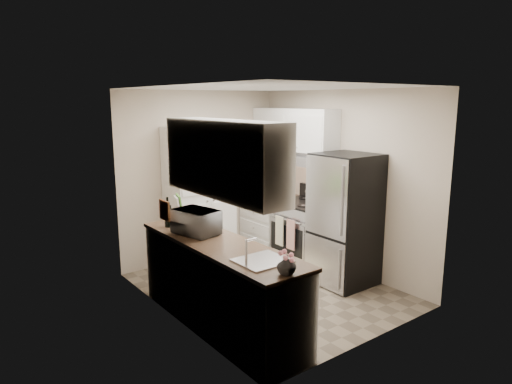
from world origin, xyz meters
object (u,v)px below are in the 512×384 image
Objects in this scene: refrigerator at (345,219)px; toaster_oven at (275,186)px; wine_bottle at (168,213)px; pantry_cabinet at (200,197)px; electric_range at (304,233)px; microwave at (197,222)px.

refrigerator is 1.62m from toaster_oven.
pantry_cabinet is at bearing 43.55° from wine_bottle.
electric_range is 2.78× the size of toaster_oven.
wine_bottle is at bearing 179.14° from electric_range.
electric_range is at bearing 87.52° from refrigerator.
toaster_oven is (0.12, 0.81, 0.56)m from electric_range.
refrigerator is 5.33× the size of wine_bottle.
toaster_oven reaches higher than electric_range.
pantry_cabinet is at bearing 176.76° from toaster_oven.
microwave is 0.46m from wine_bottle.
wine_bottle is (-2.11, 0.03, 0.60)m from electric_range.
refrigerator is at bearing -56.54° from pantry_cabinet.
wine_bottle is 0.79× the size of toaster_oven.
pantry_cabinet is 1.57m from microwave.
microwave is (-1.96, 0.39, 0.21)m from refrigerator.
toaster_oven is (2.11, 1.22, -0.02)m from microwave.
microwave is at bearing -168.27° from electric_range.
wine_bottle is 2.36m from toaster_oven.
microwave is 2.44m from toaster_oven.
toaster_oven is (2.23, 0.78, -0.04)m from wine_bottle.
wine_bottle is at bearing 1.62° from microwave.
microwave is (-0.82, -1.34, 0.06)m from pantry_cabinet.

